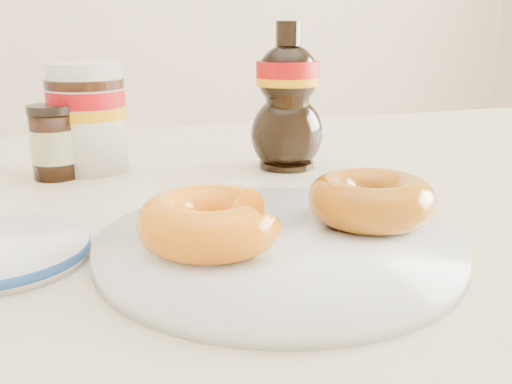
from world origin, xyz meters
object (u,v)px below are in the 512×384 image
object	(u,v)px
dining_table	(290,269)
nutella_jar	(87,114)
donut_whole	(371,199)
donut_bitten	(210,222)
dark_jar	(54,143)
plate	(279,244)
syrup_bottle	(287,97)

from	to	relation	value
dining_table	nutella_jar	size ratio (longest dim) A/B	11.08
nutella_jar	donut_whole	bearing A→B (deg)	-57.76
dining_table	donut_whole	bearing A→B (deg)	-85.17
dining_table	nutella_jar	distance (m)	0.30
donut_bitten	dark_jar	size ratio (longest dim) A/B	1.26
donut_whole	plate	bearing A→B (deg)	-174.18
donut_bitten	nutella_jar	bearing A→B (deg)	76.35
dark_jar	syrup_bottle	bearing A→B (deg)	-9.29
donut_whole	dark_jar	xyz separation A→B (m)	(-0.24, 0.29, 0.01)
plate	nutella_jar	size ratio (longest dim) A/B	2.17
donut_bitten	nutella_jar	world-z (taller)	nutella_jar
plate	dark_jar	world-z (taller)	dark_jar
donut_whole	syrup_bottle	bearing A→B (deg)	82.97
plate	syrup_bottle	xyz separation A→B (m)	(0.11, 0.25, 0.08)
donut_whole	dark_jar	size ratio (longest dim) A/B	1.23
dining_table	donut_bitten	bearing A→B (deg)	-131.62
plate	syrup_bottle	size ratio (longest dim) A/B	1.59
syrup_bottle	dark_jar	world-z (taller)	syrup_bottle
donut_whole	syrup_bottle	distance (m)	0.25
donut_whole	dark_jar	world-z (taller)	dark_jar
syrup_bottle	plate	bearing A→B (deg)	-114.21
plate	dark_jar	distance (m)	0.34
plate	nutella_jar	distance (m)	0.34
donut_bitten	donut_whole	distance (m)	0.14
dining_table	syrup_bottle	size ratio (longest dim) A/B	8.11
nutella_jar	syrup_bottle	bearing A→B (deg)	-16.24
plate	donut_whole	distance (m)	0.09
plate	nutella_jar	xyz separation A→B (m)	(-0.11, 0.32, 0.06)
plate	donut_whole	world-z (taller)	donut_whole
dining_table	plate	bearing A→B (deg)	-117.14
dining_table	syrup_bottle	xyz separation A→B (m)	(0.04, 0.11, 0.17)
donut_whole	dark_jar	bearing A→B (deg)	129.25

